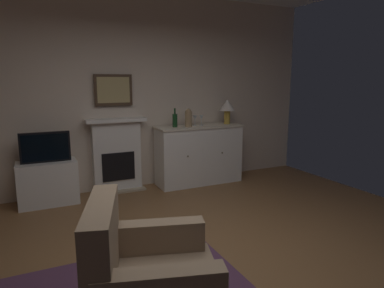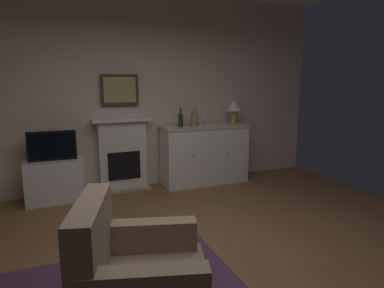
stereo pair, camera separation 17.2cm
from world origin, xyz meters
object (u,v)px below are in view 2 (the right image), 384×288
Objects in this scene: armchair at (136,280)px; framed_picture at (120,90)px; sideboard_cabinet at (205,155)px; table_lamp at (234,107)px; vase_decorative at (194,118)px; wine_glass_left at (201,118)px; wine_glass_center at (208,118)px; fireplace_unit at (123,154)px; tv_set at (52,146)px; tv_cabinet at (55,181)px; wine_bottle at (181,120)px.

framed_picture is at bearing 80.43° from armchair.
table_lamp is (0.52, 0.00, 0.75)m from sideboard_cabinet.
vase_decorative is at bearing -176.04° from table_lamp.
table_lamp reaches higher than armchair.
wine_glass_left reaches higher than sideboard_cabinet.
framed_picture is at bearing 170.23° from wine_glass_center.
framed_picture is 3.33m from armchair.
fireplace_unit is at bearing 171.94° from wine_glass_left.
framed_picture is at bearing 172.95° from table_lamp.
fireplace_unit is at bearing -90.00° from framed_picture.
wine_glass_center is 2.32m from tv_set.
fireplace_unit is at bearing 172.15° from wine_glass_center.
vase_decorative is 2.07m from tv_set.
vase_decorative is 0.37× the size of tv_cabinet.
wine_glass_left is (1.21, -0.22, -0.45)m from framed_picture.
table_lamp is at bearing -7.05° from framed_picture.
table_lamp is at bearing -5.62° from fireplace_unit.
wine_glass_left is at bearing 58.91° from armchair.
fireplace_unit is at bearing 9.45° from tv_cabinet.
wine_bottle is at bearing 64.14° from armchair.
wine_glass_left is at bearing 0.35° from tv_set.
wine_glass_left is 0.15m from vase_decorative.
fireplace_unit is 1.30m from sideboard_cabinet.
framed_picture is at bearing 165.95° from wine_bottle.
vase_decorative is 2.20m from tv_cabinet.
sideboard_cabinet reaches higher than armchair.
wine_bottle is at bearing -11.22° from fireplace_unit.
table_lamp is at bearing 0.65° from wine_glass_center.
wine_glass_center is at bearing -7.85° from fireplace_unit.
vase_decorative reaches higher than armchair.
vase_decorative is 0.28× the size of armchair.
tv_cabinet is at bearing 179.49° from wine_glass_center.
table_lamp is 0.50m from wine_glass_center.
table_lamp is 2.42× the size of wine_glass_left.
sideboard_cabinet is at bearing 172.66° from wine_glass_center.
wine_glass_left is (0.34, 0.00, 0.01)m from wine_bottle.
vase_decorative reaches higher than tv_set.
tv_cabinet is (-2.05, 0.06, -0.79)m from vase_decorative.
table_lamp reaches higher than wine_bottle.
sideboard_cabinet is at bearing 57.88° from armchair.
wine_glass_center reaches higher than tv_cabinet.
fireplace_unit is 1.11× the size of armchair.
tv_cabinet is (-2.30, 0.02, -0.77)m from wine_glass_center.
framed_picture is 0.73× the size of tv_cabinet.
wine_glass_left reaches higher than tv_cabinet.
wine_glass_left is at bearing -0.25° from tv_cabinet.
tv_set is at bearing -179.83° from table_lamp.
vase_decorative reaches higher than fireplace_unit.
wine_glass_center is at bearing 10.26° from vase_decorative.
sideboard_cabinet is 0.64m from vase_decorative.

